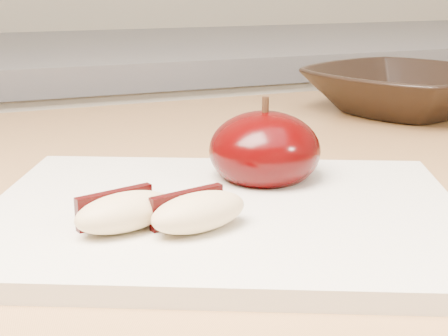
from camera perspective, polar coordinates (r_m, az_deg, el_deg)
name	(u,v)px	position (r m, az deg, el deg)	size (l,w,h in m)	color
back_cabinet	(103,281)	(1.29, -10.99, -10.15)	(2.40, 0.62, 0.94)	silver
cutting_board	(224,215)	(0.39, 0.00, -4.31)	(0.30, 0.22, 0.01)	silver
apple_half	(265,150)	(0.45, 3.73, 1.63)	(0.10, 0.10, 0.07)	black
apple_wedge_a	(124,211)	(0.36, -9.16, -3.94)	(0.07, 0.04, 0.02)	#D2B785
apple_wedge_b	(197,211)	(0.35, -2.44, -3.99)	(0.06, 0.04, 0.02)	#D2B785
bowl	(403,91)	(0.75, 16.08, 6.81)	(0.21, 0.21, 0.05)	black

